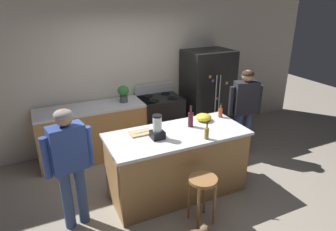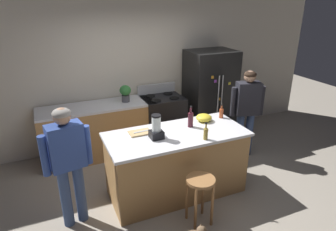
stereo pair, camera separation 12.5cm
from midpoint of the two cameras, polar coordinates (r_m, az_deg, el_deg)
The scene contains 17 objects.
ground_plane at distance 4.61m, azimuth 2.33°, elevation -14.19°, with size 14.00×14.00×0.00m, color #9E9384.
back_wall at distance 5.71m, azimuth -6.02°, elevation 7.96°, with size 8.00×0.10×2.70m, color beige.
kitchen_island at distance 4.35m, azimuth 2.42°, elevation -9.06°, with size 1.96×0.87×0.96m.
back_counter_run at distance 5.45m, azimuth -12.40°, elevation -2.88°, with size 2.00×0.64×0.96m.
refrigerator at distance 6.02m, azimuth 8.54°, elevation 3.91°, with size 0.90×0.73×1.76m.
stove_range at distance 5.74m, azimuth -0.48°, elevation -0.92°, with size 0.76×0.65×1.14m.
person_by_island_left at distance 3.73m, azimuth -17.69°, elevation -7.60°, with size 0.60×0.29×1.57m.
person_by_sink_right at distance 5.35m, azimuth 15.48°, elevation 1.75°, with size 0.59×0.33×1.57m.
bar_stool at distance 3.82m, azimuth 7.10°, elevation -13.69°, with size 0.36×0.36×0.65m.
potted_plant at distance 5.32m, azimuth -7.48°, elevation 4.40°, with size 0.20×0.20×0.30m.
blender_appliance at distance 3.92m, azimuth -1.33°, elevation -2.49°, with size 0.17×0.17×0.33m.
bottle_cooking_sauce at distance 4.69m, azimuth 10.89°, elevation 0.49°, with size 0.06×0.06×0.22m.
bottle_wine at distance 4.29m, azimuth 5.16°, elevation -0.72°, with size 0.08×0.08×0.32m.
bottle_vinegar at distance 3.95m, azimuth 8.11°, elevation -3.41°, with size 0.06×0.06×0.24m.
mixing_bowl at distance 4.53m, azimuth 7.66°, elevation -0.42°, with size 0.24×0.24×0.11m, color yellow.
cutting_board at distance 4.12m, azimuth -4.49°, elevation -3.27°, with size 0.30×0.20×0.02m, color tan.
chef_knife at distance 4.12m, azimuth -4.23°, elevation -3.06°, with size 0.22×0.03×0.01m, color #B7BABF.
Camera 2 is at (-1.59, -3.37, 2.72)m, focal length 31.95 mm.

